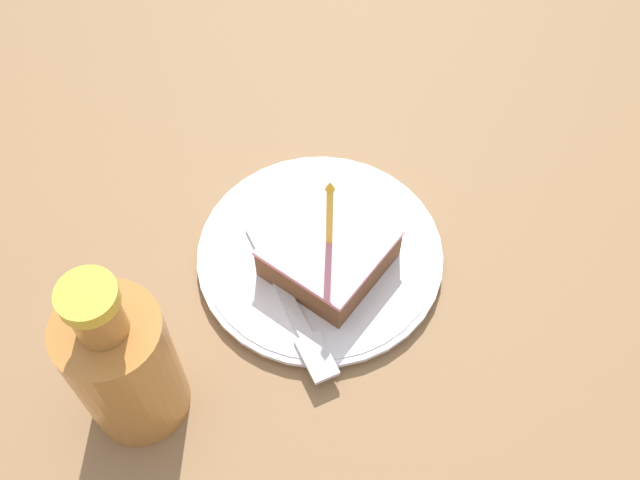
{
  "coord_description": "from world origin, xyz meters",
  "views": [
    {
      "loc": [
        -0.21,
        0.29,
        0.62
      ],
      "look_at": [
        0.02,
        -0.02,
        0.03
      ],
      "focal_mm": 42.0,
      "sensor_mm": 36.0,
      "label": 1
    }
  ],
  "objects_px": {
    "bottle": "(124,364)",
    "cake_slice": "(333,255)",
    "plate": "(320,255)",
    "fork": "(293,310)"
  },
  "relations": [
    {
      "from": "bottle",
      "to": "cake_slice",
      "type": "bearing_deg",
      "value": -105.73
    },
    {
      "from": "plate",
      "to": "fork",
      "type": "height_order",
      "value": "fork"
    },
    {
      "from": "plate",
      "to": "cake_slice",
      "type": "bearing_deg",
      "value": 162.04
    },
    {
      "from": "plate",
      "to": "fork",
      "type": "relative_size",
      "value": 1.46
    },
    {
      "from": "cake_slice",
      "to": "fork",
      "type": "xyz_separation_m",
      "value": [
        0.0,
        0.06,
        -0.02
      ]
    },
    {
      "from": "plate",
      "to": "bottle",
      "type": "bearing_deg",
      "value": 80.03
    },
    {
      "from": "plate",
      "to": "cake_slice",
      "type": "height_order",
      "value": "cake_slice"
    },
    {
      "from": "cake_slice",
      "to": "plate",
      "type": "bearing_deg",
      "value": -17.96
    },
    {
      "from": "plate",
      "to": "cake_slice",
      "type": "relative_size",
      "value": 1.85
    },
    {
      "from": "plate",
      "to": "bottle",
      "type": "distance_m",
      "value": 0.22
    }
  ]
}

